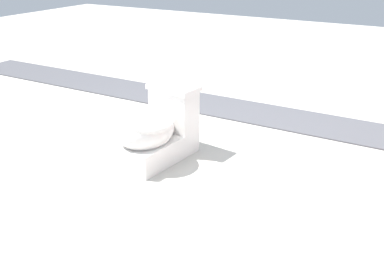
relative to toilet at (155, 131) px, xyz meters
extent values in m
plane|color=#B7B2A8|center=(0.07, 0.09, -0.22)|extent=(14.00, 14.00, 0.00)
cube|color=#4C4C51|center=(-1.25, 0.59, -0.21)|extent=(0.56, 8.00, 0.01)
cube|color=white|center=(0.00, 0.00, -0.14)|extent=(0.64, 0.41, 0.17)
ellipsoid|color=white|center=(0.10, -0.01, 0.04)|extent=(0.48, 0.41, 0.28)
cylinder|color=white|center=(0.10, -0.01, 0.10)|extent=(0.44, 0.44, 0.03)
cube|color=white|center=(-0.21, 0.03, 0.10)|extent=(0.22, 0.36, 0.30)
cube|color=white|center=(-0.21, 0.03, 0.27)|extent=(0.25, 0.39, 0.04)
cylinder|color=silver|center=(-0.20, 0.11, 0.29)|extent=(0.02, 0.02, 0.01)
camera|label=1|loc=(2.43, 1.69, 1.22)|focal=42.00mm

